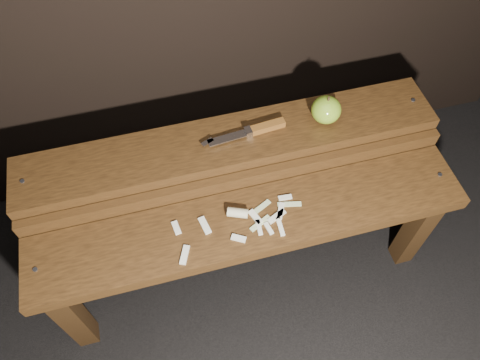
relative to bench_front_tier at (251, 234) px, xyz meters
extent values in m
plane|color=black|center=(0.00, 0.06, -0.35)|extent=(60.00, 60.00, 0.00)
cube|color=black|center=(-0.54, -0.04, -0.16)|extent=(0.06, 0.06, 0.38)
cube|color=black|center=(0.54, -0.04, -0.16)|extent=(0.06, 0.06, 0.38)
cube|color=#3B220E|center=(0.00, 0.01, 0.05)|extent=(1.20, 0.20, 0.04)
cylinder|color=slate|center=(-0.56, 0.01, 0.07)|extent=(0.01, 0.01, 0.00)
cylinder|color=slate|center=(0.56, 0.01, 0.07)|extent=(0.01, 0.01, 0.00)
cube|color=black|center=(-0.54, 0.26, -0.12)|extent=(0.06, 0.06, 0.46)
cube|color=black|center=(0.54, 0.26, -0.12)|extent=(0.06, 0.06, 0.46)
cube|color=#3B220E|center=(0.00, 0.13, 0.09)|extent=(1.20, 0.02, 0.05)
cube|color=#3B220E|center=(0.00, 0.23, 0.13)|extent=(1.20, 0.18, 0.04)
cylinder|color=slate|center=(-0.56, 0.23, 0.15)|extent=(0.01, 0.01, 0.00)
cylinder|color=slate|center=(0.56, 0.23, 0.15)|extent=(0.01, 0.01, 0.00)
ellipsoid|color=#7DA321|center=(0.28, 0.23, 0.18)|extent=(0.09, 0.09, 0.08)
cylinder|color=#382314|center=(0.28, 0.23, 0.23)|extent=(0.01, 0.01, 0.01)
cube|color=brown|center=(0.11, 0.24, 0.16)|extent=(0.10, 0.03, 0.02)
cube|color=silver|center=(0.05, 0.23, 0.16)|extent=(0.02, 0.03, 0.02)
cube|color=silver|center=(-0.01, 0.23, 0.16)|extent=(0.11, 0.04, 0.00)
cube|color=silver|center=(-0.06, 0.23, 0.16)|extent=(0.04, 0.03, 0.00)
cube|color=beige|center=(0.01, -0.02, 0.07)|extent=(0.02, 0.05, 0.01)
cube|color=beige|center=(0.11, 0.05, 0.07)|extent=(0.04, 0.02, 0.01)
cube|color=beige|center=(-0.19, -0.05, 0.07)|extent=(0.04, 0.05, 0.01)
cube|color=beige|center=(0.07, 0.00, 0.07)|extent=(0.06, 0.04, 0.01)
cube|color=beige|center=(-0.12, 0.02, 0.07)|extent=(0.03, 0.05, 0.01)
cube|color=beige|center=(-0.05, -0.04, 0.07)|extent=(0.04, 0.03, 0.01)
cube|color=beige|center=(0.01, 0.01, 0.07)|extent=(0.03, 0.05, 0.01)
cube|color=beige|center=(0.04, -0.03, 0.07)|extent=(0.02, 0.04, 0.01)
cube|color=beige|center=(0.07, -0.03, 0.07)|extent=(0.01, 0.06, 0.01)
cube|color=beige|center=(0.08, 0.01, 0.07)|extent=(0.04, 0.05, 0.01)
cube|color=beige|center=(-0.20, 0.04, 0.07)|extent=(0.02, 0.04, 0.01)
cylinder|color=#C9BB8C|center=(-0.03, 0.03, 0.08)|extent=(0.06, 0.04, 0.03)
cube|color=#BCC988|center=(0.11, 0.03, 0.07)|extent=(0.07, 0.03, 0.00)
cube|color=#BCC988|center=(0.02, -0.01, 0.07)|extent=(0.06, 0.04, 0.00)
cube|color=#BCC988|center=(0.04, 0.04, 0.07)|extent=(0.06, 0.04, 0.00)
camera|label=1|loc=(-0.18, -0.57, 1.16)|focal=35.00mm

